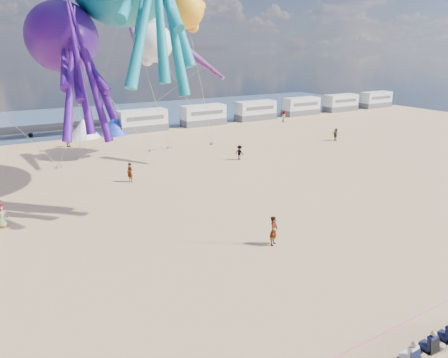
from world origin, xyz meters
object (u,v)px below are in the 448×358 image
beachgoer_0 (1,216)px  beachgoer_2 (240,153)px  beachgoer_3 (68,139)px  kite_teddy_orange (186,10)px  beachgoer_6 (284,117)px  kite_panda (154,43)px  motorhome_5 (376,100)px  sandbag_d (170,147)px  tent_white (83,128)px  motorhome_2 (256,110)px  windsock_right (206,65)px  sandbag_e (79,158)px  motorhome_1 (203,115)px  beachgoer_5 (130,172)px  motorhome_0 (143,121)px  sandbag_b (152,150)px  kite_octopus_purple (61,37)px  sandbag_a (59,167)px  windsock_mid (133,28)px  spectator_row (446,334)px  standing_person (274,231)px  sandbag_c (213,144)px  beachgoer_4 (335,134)px  tent_blue (114,125)px  motorhome_4 (341,103)px

beachgoer_0 → beachgoer_2: beachgoer_0 is taller
beachgoer_3 → kite_teddy_orange: (10.94, -10.11, 13.75)m
kite_teddy_orange → beachgoer_6: bearing=37.5°
kite_panda → motorhome_5: bearing=25.3°
sandbag_d → kite_teddy_orange: (0.88, -3.50, 14.57)m
tent_white → beachgoer_0: 27.77m
beachgoer_0 → beachgoer_3: size_ratio=0.87×
motorhome_2 → windsock_right: 27.55m
beachgoer_2 → sandbag_d: 9.40m
sandbag_e → windsock_right: (11.07, -7.54, 9.42)m
motorhome_1 → beachgoer_5: bearing=-130.7°
tent_white → beachgoer_5: bearing=-91.3°
motorhome_0 → tent_white: (-8.00, 0.00, -0.30)m
beachgoer_5 → sandbag_b: (5.43, 9.37, -0.74)m
motorhome_1 → motorhome_2: same height
kite_teddy_orange → kite_octopus_purple: bearing=-144.2°
motorhome_1 → sandbag_a: motorhome_1 is taller
beachgoer_3 → windsock_mid: (5.07, -11.26, 11.83)m
motorhome_0 → spectator_row: size_ratio=1.08×
standing_person → beachgoer_2: 19.02m
sandbag_c → beachgoer_4: bearing=-22.1°
motorhome_0 → windsock_right: windsock_right is taller
motorhome_5 → tent_blue: size_ratio=1.65×
spectator_row → beachgoer_3: (-6.48, 42.18, 0.28)m
standing_person → windsock_mid: windsock_mid is taller
beachgoer_3 → motorhome_1: bearing=-19.5°
spectator_row → sandbag_e: spectator_row is taller
beachgoer_0 → sandbag_c: (23.01, 13.71, -0.70)m
beachgoer_0 → beachgoer_6: (40.07, 21.67, 0.06)m
motorhome_5 → sandbag_b: 51.83m
kite_octopus_purple → beachgoer_0: bearing=-148.1°
beachgoer_0 → beachgoer_4: beachgoer_0 is taller
windsock_right → motorhome_2: bearing=21.5°
motorhome_2 → motorhome_5: size_ratio=1.00×
motorhome_5 → sandbag_a: 62.02m
sandbag_b → kite_octopus_purple: size_ratio=0.04×
tent_white → sandbag_c: tent_white is taller
sandbag_a → windsock_right: 17.23m
sandbag_d → windsock_right: size_ratio=0.10×
sandbag_b → motorhome_5: bearing=12.8°
beachgoer_3 → windsock_mid: size_ratio=0.27×
beachgoer_3 → sandbag_c: beachgoer_3 is taller
tent_white → spectator_row: (3.73, -46.69, -0.55)m
motorhome_2 → sandbag_c: bearing=-140.3°
beachgoer_5 → motorhome_4: bearing=93.2°
spectator_row → windsock_right: windsock_right is taller
kite_octopus_purple → standing_person: bearing=-73.8°
motorhome_4 → beachgoer_2: motorhome_4 is taller
sandbag_c → sandbag_d: size_ratio=1.00×
windsock_right → tent_blue: bearing=79.7°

